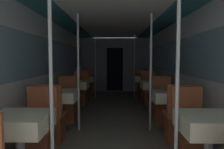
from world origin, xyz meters
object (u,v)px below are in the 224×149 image
Objects in this scene: support_pole_left_3 at (95,66)px; chair_right_far_3 at (142,87)px; support_pole_left_0 at (51,84)px; support_pole_right_3 at (134,66)px; support_pole_right_1 at (151,73)px; dining_table_left_0 at (20,126)px; chair_left_far_2 at (80,94)px; dining_table_right_2 at (153,86)px; chair_left_near_2 at (72,102)px; support_pole_right_0 at (177,84)px; chair_right_near_2 at (157,102)px; chair_right_far_2 at (150,94)px; dining_table_right_1 at (169,98)px; chair_right_near_3 at (147,91)px; dining_table_left_2 at (76,86)px; chair_right_far_1 at (162,108)px; support_pole_left_1 at (78,73)px; dining_table_right_0 at (209,127)px; chair_left_far_0 at (39,136)px; chair_left_far_1 at (67,107)px; chair_left_near_1 at (51,123)px; dining_table_right_3 at (144,80)px; dining_table_left_3 at (85,80)px; chair_right_near_1 at (178,124)px; chair_left_far_3 at (87,87)px; dining_table_left_1 at (60,97)px; chair_left_near_3 at (83,91)px.

support_pole_left_3 reaches higher than chair_right_far_3.
support_pole_right_3 is (1.31, 5.06, 0.00)m from support_pole_left_0.
support_pole_left_0 and support_pole_right_1 have the same top height.
support_pole_left_0 is (0.34, 0.00, 0.45)m from dining_table_left_0.
dining_table_right_2 is at bearing 164.16° from chair_left_far_2.
support_pole_left_3 is (0.34, 2.25, 0.76)m from chair_left_near_2.
support_pole_right_0 is (1.31, -5.06, 0.00)m from support_pole_left_3.
chair_left_far_2 is 2.10m from dining_table_right_2.
chair_left_near_2 is at bearing -164.16° from dining_table_right_2.
support_pole_right_1 is at bearing -68.83° from support_pole_left_3.
chair_right_near_2 is 1.00× the size of chair_right_far_2.
dining_table_right_1 is 2.82m from chair_right_near_3.
chair_right_far_1 reaches higher than dining_table_left_2.
dining_table_right_2 is (1.65, 1.69, -0.45)m from support_pole_left_1.
dining_table_left_0 is 0.35× the size of support_pole_right_0.
support_pole_left_0 is 1.71m from dining_table_right_0.
chair_left_near_2 is 2.29m from chair_right_far_2.
support_pole_left_3 and support_pole_right_0 have the same top height.
support_pole_right_3 is (1.65, 4.49, 0.76)m from chair_left_far_0.
support_pole_left_3 is at bearing 104.47° from support_pole_right_0.
dining_table_right_0 is at bearing -90.00° from chair_right_near_2.
chair_right_far_1 is (-0.00, 2.25, -0.32)m from dining_table_right_0.
chair_left_far_0 and chair_left_far_1 have the same top height.
dining_table_right_0 is 0.79× the size of chair_right_near_3.
chair_right_far_3 is at bearing 90.00° from chair_right_near_2.
chair_right_near_2 is 1.13m from chair_right_far_2.
chair_right_far_1 is at bearing -139.77° from chair_left_far_0.
support_pole_left_0 is at bearing -83.02° from chair_left_near_2.
chair_left_near_1 is 1.27× the size of dining_table_right_1.
support_pole_left_3 is 2.88× the size of dining_table_right_1.
support_pole_right_1 is at bearing 101.53° from dining_table_right_0.
dining_table_left_3 is at bearing 180.00° from dining_table_right_3.
support_pole_left_1 is 2.88× the size of dining_table_left_2.
chair_right_near_1 is 2.82m from chair_right_far_2.
dining_table_left_0 is at bearing -113.92° from chair_right_near_3.
support_pole_left_0 is at bearing 73.65° from chair_right_far_3.
chair_left_far_2 is at bearing 90.00° from chair_left_far_3.
dining_table_left_1 is 3.78m from support_pole_right_3.
support_pole_left_1 is at bearing 53.77° from chair_right_far_2.
dining_table_right_0 is (1.99, 0.00, 0.00)m from dining_table_left_0.
chair_left_near_1 is 1.27× the size of dining_table_right_3.
chair_left_far_1 is 2.61m from chair_right_far_2.
chair_right_far_1 is 1.27× the size of dining_table_right_3.
chair_left_far_1 is at bearing 40.23° from chair_right_far_2.
chair_right_near_3 is (1.99, 1.69, 0.00)m from chair_left_near_2.
chair_right_near_2 reaches higher than dining_table_left_3.
chair_right_near_3 is (1.99, 2.24, 0.00)m from chair_left_far_1.
support_pole_left_3 reaches higher than dining_table_right_0.
chair_left_near_1 is 4.42m from dining_table_right_3.
chair_right_far_1 is (1.99, -2.24, 0.00)m from chair_left_near_3.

